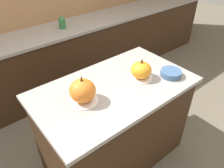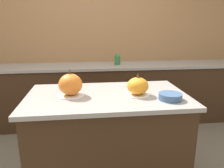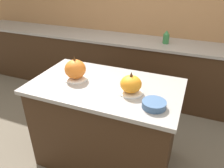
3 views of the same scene
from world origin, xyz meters
name	(u,v)px [view 2 (image 2 of 3)]	position (x,y,z in m)	size (l,w,h in m)	color
wall_back	(96,40)	(0.00, 1.76, 1.25)	(8.00, 0.06, 2.50)	#9E7047
kitchen_island	(107,142)	(0.00, 0.00, 0.46)	(1.36, 0.79, 0.91)	#382314
back_counter	(98,94)	(0.00, 1.43, 0.45)	(6.00, 0.60, 0.91)	#382314
pumpkin_cake_left	(71,85)	(-0.30, 0.01, 1.00)	(0.23, 0.23, 0.23)	white
pumpkin_cake_right	(138,86)	(0.25, -0.05, 0.98)	(0.21, 0.21, 0.19)	white
bottle_tall	(117,59)	(0.29, 1.41, 0.99)	(0.09, 0.09, 0.18)	#2D6B38
mixing_bowl	(170,97)	(0.48, -0.19, 0.93)	(0.18, 0.18, 0.05)	#3D5B84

